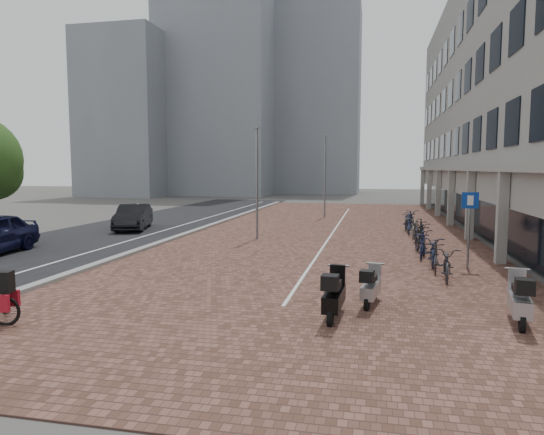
{
  "coord_description": "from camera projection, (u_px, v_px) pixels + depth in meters",
  "views": [
    {
      "loc": [
        4.36,
        -14.46,
        3.41
      ],
      "look_at": [
        0.0,
        6.0,
        1.3
      ],
      "focal_mm": 31.99,
      "sensor_mm": 36.0,
      "label": 1
    }
  ],
  "objects": [
    {
      "name": "ground",
      "position": [
        233.0,
        277.0,
        15.31
      ],
      "size": [
        140.0,
        140.0,
        0.0
      ],
      "primitive_type": "plane",
      "color": "#474442",
      "rests_on": "ground"
    },
    {
      "name": "plaza_brick",
      "position": [
        330.0,
        231.0,
        26.58
      ],
      "size": [
        14.5,
        42.0,
        0.04
      ],
      "primitive_type": "cube",
      "color": "brown",
      "rests_on": "ground"
    },
    {
      "name": "street_asphalt",
      "position": [
        146.0,
        226.0,
        28.86
      ],
      "size": [
        8.0,
        50.0,
        0.03
      ],
      "primitive_type": "cube",
      "color": "black",
      "rests_on": "ground"
    },
    {
      "name": "curb",
      "position": [
        208.0,
        227.0,
        28.04
      ],
      "size": [
        0.35,
        42.0,
        0.14
      ],
      "primitive_type": "cube",
      "color": "gray",
      "rests_on": "ground"
    },
    {
      "name": "lane_line",
      "position": [
        177.0,
        227.0,
        28.44
      ],
      "size": [
        0.12,
        44.0,
        0.0
      ],
      "primitive_type": "cube",
      "color": "white",
      "rests_on": "street_asphalt"
    },
    {
      "name": "parking_line",
      "position": [
        334.0,
        231.0,
        26.53
      ],
      "size": [
        0.1,
        30.0,
        0.0
      ],
      "primitive_type": "cube",
      "color": "white",
      "rests_on": "plaza_brick"
    },
    {
      "name": "office_building",
      "position": [
        533.0,
        79.0,
        27.35
      ],
      "size": [
        8.4,
        40.0,
        15.0
      ],
      "color": "gray",
      "rests_on": "ground"
    },
    {
      "name": "bg_towers",
      "position": [
        234.0,
        89.0,
        64.51
      ],
      "size": [
        33.0,
        23.0,
        32.0
      ],
      "color": "gray",
      "rests_on": "ground"
    },
    {
      "name": "car_dark",
      "position": [
        133.0,
        217.0,
        27.14
      ],
      "size": [
        2.73,
        4.59,
        1.43
      ],
      "primitive_type": "imported",
      "rotation": [
        0.0,
        0.0,
        0.3
      ],
      "color": "black",
      "rests_on": "ground"
    },
    {
      "name": "shoes",
      "position": [
        5.0,
        299.0,
        12.57
      ],
      "size": [
        0.44,
        0.4,
        0.09
      ],
      "primitive_type": null,
      "rotation": [
        0.0,
        0.0,
        0.34
      ],
      "color": "black",
      "rests_on": "ground"
    },
    {
      "name": "scooter_front",
      "position": [
        371.0,
        286.0,
        12.05
      ],
      "size": [
        0.7,
        1.53,
        1.01
      ],
      "primitive_type": null,
      "rotation": [
        0.0,
        0.0,
        -0.17
      ],
      "color": "#A3A2A7",
      "rests_on": "ground"
    },
    {
      "name": "scooter_mid",
      "position": [
        334.0,
        294.0,
        10.99
      ],
      "size": [
        0.62,
        1.72,
        1.16
      ],
      "primitive_type": null,
      "rotation": [
        0.0,
        0.0,
        -0.05
      ],
      "color": "black",
      "rests_on": "ground"
    },
    {
      "name": "scooter_back",
      "position": [
        520.0,
        298.0,
        10.57
      ],
      "size": [
        0.78,
        1.76,
        1.17
      ],
      "primitive_type": null,
      "rotation": [
        0.0,
        0.0,
        -0.15
      ],
      "color": "#9E9EA3",
      "rests_on": "ground"
    },
    {
      "name": "parking_sign",
      "position": [
        469.0,
        217.0,
        16.35
      ],
      "size": [
        0.55,
        0.1,
        2.62
      ],
      "rotation": [
        0.0,
        0.0,
        0.06
      ],
      "color": "slate",
      "rests_on": "ground"
    },
    {
      "name": "lamp_near",
      "position": [
        257.0,
        184.0,
        23.11
      ],
      "size": [
        0.12,
        0.12,
        5.36
      ],
      "primitive_type": "cylinder",
      "color": "slate",
      "rests_on": "ground"
    },
    {
      "name": "lamp_far",
      "position": [
        325.0,
        177.0,
        33.5
      ],
      "size": [
        0.12,
        0.12,
        5.72
      ],
      "primitive_type": "cylinder",
      "color": "gray",
      "rests_on": "ground"
    },
    {
      "name": "bike_row",
      "position": [
        419.0,
        234.0,
        21.64
      ],
      "size": [
        1.29,
        15.84,
        1.05
      ],
      "color": "#232329",
      "rests_on": "ground"
    }
  ]
}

